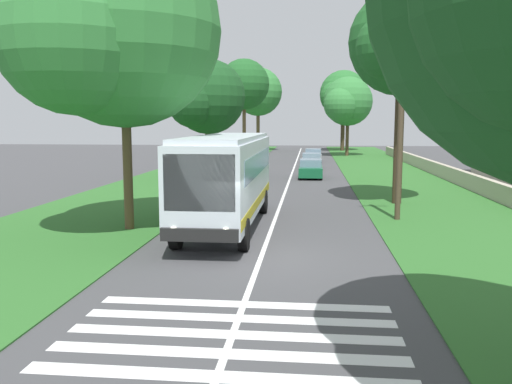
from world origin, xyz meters
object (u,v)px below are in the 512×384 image
trailing_car_0 (311,169)px  trailing_car_1 (311,161)px  roadside_tree_right_1 (342,96)px  roadside_tree_left_0 (116,35)px  roadside_tree_right_2 (399,46)px  roadside_tree_left_1 (256,93)px  roadside_tree_left_3 (206,99)px  trailing_car_2 (313,156)px  roadside_tree_right_0 (346,103)px  utility_pole (400,132)px  coach_bus (228,175)px  roadside_tree_left_2 (243,86)px

trailing_car_0 → trailing_car_1: same height
trailing_car_1 → trailing_car_0: bearing=179.5°
trailing_car_0 → roadside_tree_right_1: bearing=-6.5°
roadside_tree_left_0 → roadside_tree_right_2: (8.14, -11.83, 0.55)m
roadside_tree_left_1 → roadside_tree_left_3: bearing=-179.8°
trailing_car_2 → roadside_tree_right_2: size_ratio=0.39×
roadside_tree_right_2 → roadside_tree_left_0: bearing=124.5°
roadside_tree_right_1 → roadside_tree_left_1: bearing=96.5°
trailing_car_0 → trailing_car_2: 15.94m
roadside_tree_right_2 → trailing_car_0: bearing=19.4°
trailing_car_2 → roadside_tree_left_3: bearing=154.6°
roadside_tree_left_0 → roadside_tree_left_3: bearing=1.1°
roadside_tree_right_2 → roadside_tree_right_1: bearing=-0.1°
roadside_tree_right_0 → utility_pole: bearing=179.3°
trailing_car_1 → roadside_tree_left_3: (-9.17, 7.89, 5.27)m
coach_bus → utility_pole: bearing=-72.5°
utility_pole → roadside_tree_left_3: bearing=35.5°
coach_bus → roadside_tree_right_2: roadside_tree_right_2 is taller
trailing_car_1 → trailing_car_2: bearing=-1.4°
roadside_tree_left_1 → roadside_tree_right_0: roadside_tree_left_1 is taller
roadside_tree_left_2 → utility_pole: roadside_tree_left_2 is taller
roadside_tree_left_3 → roadside_tree_right_1: 41.78m
roadside_tree_left_0 → roadside_tree_right_2: 14.37m
roadside_tree_left_2 → roadside_tree_left_3: 17.60m
roadside_tree_left_2 → roadside_tree_right_1: bearing=-27.6°
roadside_tree_left_3 → utility_pole: roadside_tree_left_3 is taller
trailing_car_2 → utility_pole: bearing=-174.0°
roadside_tree_right_2 → roadside_tree_right_0: bearing=0.1°
trailing_car_0 → roadside_tree_left_0: bearing=160.1°
roadside_tree_right_1 → roadside_tree_right_0: bearing=179.5°
trailing_car_0 → utility_pole: bearing=-167.7°
trailing_car_2 → roadside_tree_right_0: bearing=-20.5°
trailing_car_0 → roadside_tree_left_1: bearing=12.1°
roadside_tree_left_0 → roadside_tree_left_2: roadside_tree_left_0 is taller
roadside_tree_left_3 → roadside_tree_right_2: 16.82m
trailing_car_2 → roadside_tree_right_1: roadside_tree_right_1 is taller
roadside_tree_right_1 → roadside_tree_right_2: roadside_tree_right_1 is taller
trailing_car_2 → roadside_tree_left_2: (0.42, 7.56, 7.42)m
roadside_tree_left_1 → roadside_tree_right_2: size_ratio=1.10×
trailing_car_2 → roadside_tree_left_3: 19.59m
trailing_car_0 → roadside_tree_left_1: size_ratio=0.36×
roadside_tree_right_2 → roadside_tree_left_1: bearing=13.9°
roadside_tree_left_3 → trailing_car_2: bearing=-25.4°
roadside_tree_left_0 → roadside_tree_left_2: 36.97m
roadside_tree_right_1 → roadside_tree_right_2: bearing=179.9°
trailing_car_0 → roadside_tree_right_0: bearing=-9.2°
roadside_tree_right_1 → trailing_car_1: bearing=171.9°
roadside_tree_left_0 → roadside_tree_left_3: (19.50, 0.39, -1.61)m
roadside_tree_left_1 → roadside_tree_left_3: size_ratio=1.36×
coach_bus → roadside_tree_left_3: (18.54, 4.48, 3.79)m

